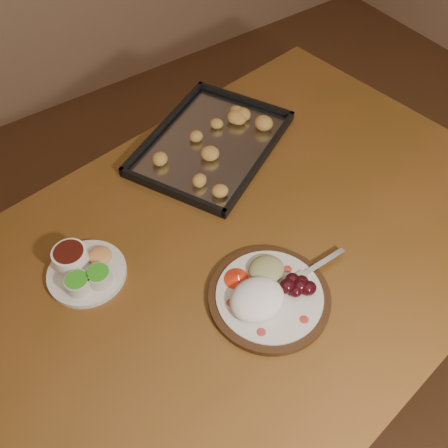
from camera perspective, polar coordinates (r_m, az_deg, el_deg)
ground at (r=1.75m, az=11.99°, el=-20.79°), size 4.00×4.00×0.00m
dining_table at (r=1.16m, az=-0.61°, el=-7.16°), size 1.61×1.10×0.75m
dinner_plate at (r=1.02m, az=4.91°, el=-7.98°), size 0.32×0.25×0.06m
condiment_saucer at (r=1.09m, az=-15.78°, el=-4.97°), size 0.17×0.17×0.06m
baking_tray at (r=1.31m, az=-1.51°, el=9.22°), size 0.49×0.45×0.04m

